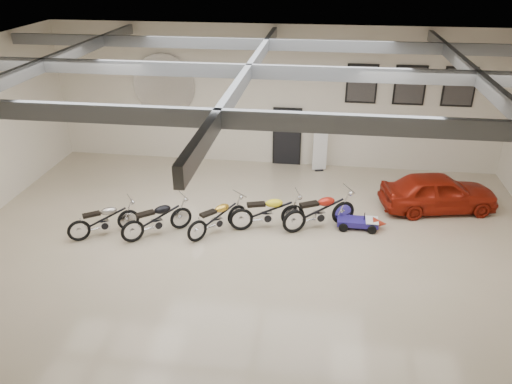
# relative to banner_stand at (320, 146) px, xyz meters

# --- Properties ---
(floor) EXTENTS (16.00, 12.00, 0.01)m
(floor) POSITION_rel_banner_stand_xyz_m (-1.72, -5.50, -0.94)
(floor) COLOR #B8A58C
(floor) RESTS_ON ground
(ceiling) EXTENTS (16.00, 12.00, 0.01)m
(ceiling) POSITION_rel_banner_stand_xyz_m (-1.72, -5.50, 4.06)
(ceiling) COLOR slate
(ceiling) RESTS_ON back_wall
(back_wall) EXTENTS (16.00, 0.02, 5.00)m
(back_wall) POSITION_rel_banner_stand_xyz_m (-1.72, 0.50, 1.56)
(back_wall) COLOR beige
(back_wall) RESTS_ON floor
(ceiling_beams) EXTENTS (15.80, 11.80, 0.32)m
(ceiling_beams) POSITION_rel_banner_stand_xyz_m (-1.72, -5.50, 3.81)
(ceiling_beams) COLOR slate
(ceiling_beams) RESTS_ON ceiling
(door) EXTENTS (0.92, 0.08, 2.10)m
(door) POSITION_rel_banner_stand_xyz_m (-1.22, 0.45, 0.11)
(door) COLOR black
(door) RESTS_ON back_wall
(logo_plaque) EXTENTS (2.30, 0.06, 1.16)m
(logo_plaque) POSITION_rel_banner_stand_xyz_m (-5.72, 0.45, 1.86)
(logo_plaque) COLOR silver
(logo_plaque) RESTS_ON back_wall
(poster_left) EXTENTS (1.05, 0.08, 1.35)m
(poster_left) POSITION_rel_banner_stand_xyz_m (1.28, 0.46, 2.16)
(poster_left) COLOR black
(poster_left) RESTS_ON back_wall
(poster_mid) EXTENTS (1.05, 0.08, 1.35)m
(poster_mid) POSITION_rel_banner_stand_xyz_m (2.88, 0.46, 2.16)
(poster_mid) COLOR black
(poster_mid) RESTS_ON back_wall
(poster_right) EXTENTS (1.05, 0.08, 1.35)m
(poster_right) POSITION_rel_banner_stand_xyz_m (4.48, 0.46, 2.16)
(poster_right) COLOR black
(poster_right) RESTS_ON back_wall
(oil_sign) EXTENTS (0.72, 0.10, 0.72)m
(oil_sign) POSITION_rel_banner_stand_xyz_m (0.18, 0.45, 0.76)
(oil_sign) COLOR white
(oil_sign) RESTS_ON back_wall
(banner_stand) EXTENTS (0.54, 0.32, 1.87)m
(banner_stand) POSITION_rel_banner_stand_xyz_m (0.00, 0.00, 0.00)
(banner_stand) COLOR white
(banner_stand) RESTS_ON floor
(motorcycle_silver) EXTENTS (1.94, 1.59, 1.01)m
(motorcycle_silver) POSITION_rel_banner_stand_xyz_m (-5.86, -5.37, -0.43)
(motorcycle_silver) COLOR silver
(motorcycle_silver) RESTS_ON floor
(motorcycle_black) EXTENTS (1.98, 1.76, 1.06)m
(motorcycle_black) POSITION_rel_banner_stand_xyz_m (-4.38, -5.16, -0.41)
(motorcycle_black) COLOR silver
(motorcycle_black) RESTS_ON floor
(motorcycle_gold) EXTENTS (1.76, 1.86, 1.02)m
(motorcycle_gold) POSITION_rel_banner_stand_xyz_m (-2.75, -4.82, -0.43)
(motorcycle_gold) COLOR silver
(motorcycle_gold) RESTS_ON floor
(motorcycle_yellow) EXTENTS (2.23, 1.24, 1.11)m
(motorcycle_yellow) POSITION_rel_banner_stand_xyz_m (-1.39, -4.38, -0.38)
(motorcycle_yellow) COLOR silver
(motorcycle_yellow) RESTS_ON floor
(motorcycle_red) EXTENTS (2.27, 1.62, 1.15)m
(motorcycle_red) POSITION_rel_banner_stand_xyz_m (0.08, -4.16, -0.36)
(motorcycle_red) COLOR silver
(motorcycle_red) RESTS_ON floor
(go_kart) EXTENTS (1.43, 0.67, 0.52)m
(go_kart) POSITION_rel_banner_stand_xyz_m (1.31, -4.01, -0.68)
(go_kart) COLOR navy
(go_kart) RESTS_ON floor
(vintage_car) EXTENTS (2.08, 3.68, 1.18)m
(vintage_car) POSITION_rel_banner_stand_xyz_m (3.65, -2.54, -0.34)
(vintage_car) COLOR maroon
(vintage_car) RESTS_ON floor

